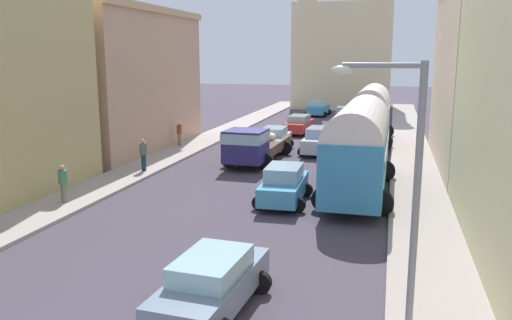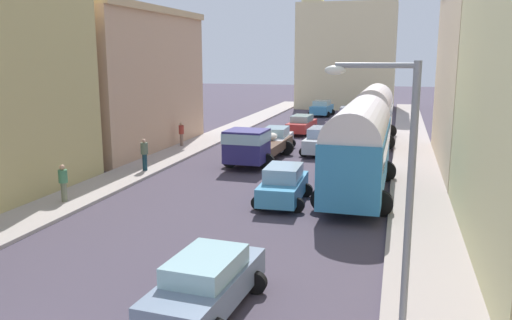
{
  "view_description": "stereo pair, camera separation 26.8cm",
  "coord_description": "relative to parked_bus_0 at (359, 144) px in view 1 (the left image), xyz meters",
  "views": [
    {
      "loc": [
        5.91,
        -6.11,
        6.17
      ],
      "look_at": [
        0.0,
        16.49,
        1.47
      ],
      "focal_mm": 36.52,
      "sensor_mm": 36.0,
      "label": 1
    },
    {
      "loc": [
        6.17,
        -6.04,
        6.17
      ],
      "look_at": [
        0.0,
        16.49,
        1.47
      ],
      "focal_mm": 36.52,
      "sensor_mm": 36.0,
      "label": 2
    }
  ],
  "objects": [
    {
      "name": "pedestrian_1",
      "position": [
        -12.53,
        9.2,
        -1.33
      ],
      "size": [
        0.4,
        0.4,
        1.74
      ],
      "color": "#806456",
      "rests_on": "ground"
    },
    {
      "name": "car_2",
      "position": [
        -6.05,
        30.5,
        -1.51
      ],
      "size": [
        2.51,
        3.93,
        1.61
      ],
      "color": "#3F92C9",
      "rests_on": "ground"
    },
    {
      "name": "car_0",
      "position": [
        -6.06,
        9.77,
        -1.54
      ],
      "size": [
        2.25,
        4.3,
        1.55
      ],
      "color": "silver",
      "rests_on": "ground"
    },
    {
      "name": "streetlamp_near",
      "position": [
        1.63,
        -12.26,
        1.36
      ],
      "size": [
        1.92,
        0.28,
        6.08
      ],
      "color": "gray",
      "rests_on": "ground"
    },
    {
      "name": "ground_plane",
      "position": [
        -4.59,
        9.89,
        -2.32
      ],
      "size": [
        154.0,
        154.0,
        0.0
      ],
      "primitive_type": "plane",
      "color": "#463D4B"
    },
    {
      "name": "sidewalk_right",
      "position": [
        2.66,
        9.89,
        -2.25
      ],
      "size": [
        2.5,
        70.0,
        0.14
      ],
      "primitive_type": "cube",
      "color": "#A49792",
      "rests_on": "ground"
    },
    {
      "name": "pedestrian_3",
      "position": [
        -11.77,
        -4.92,
        -1.34
      ],
      "size": [
        0.39,
        0.39,
        1.72
      ],
      "color": "#6B6F57",
      "rests_on": "ground"
    },
    {
      "name": "building_right_2",
      "position": [
        6.77,
        7.74,
        3.69
      ],
      "size": [
        6.29,
        13.68,
        11.96
      ],
      "color": "beige",
      "rests_on": "ground"
    },
    {
      "name": "car_1",
      "position": [
        -5.81,
        17.7,
        -1.57
      ],
      "size": [
        2.33,
        4.43,
        1.49
      ],
      "color": "#B92F2B",
      "rests_on": "ground"
    },
    {
      "name": "car_6",
      "position": [
        -2.89,
        25.77,
        -1.58
      ],
      "size": [
        2.37,
        3.84,
        1.46
      ],
      "color": "black",
      "rests_on": "ground"
    },
    {
      "name": "pedestrian_0",
      "position": [
        -11.31,
        1.46,
        -1.28
      ],
      "size": [
        0.47,
        0.47,
        1.84
      ],
      "color": "#173441",
      "rests_on": "ground"
    },
    {
      "name": "car_3",
      "position": [
        -2.71,
        -12.09,
        -1.58
      ],
      "size": [
        2.4,
        4.34,
        1.44
      ],
      "color": "slate",
      "rests_on": "ground"
    },
    {
      "name": "sidewalk_left",
      "position": [
        -11.84,
        9.89,
        -2.25
      ],
      "size": [
        2.5,
        70.0,
        0.14
      ],
      "primitive_type": "cube",
      "color": "#ADA19B",
      "rests_on": "ground"
    },
    {
      "name": "parked_bus_0",
      "position": [
        0.0,
        0.0,
        0.0
      ],
      "size": [
        3.3,
        9.6,
        4.17
      ],
      "color": "teal",
      "rests_on": "ground"
    },
    {
      "name": "car_4",
      "position": [
        -2.94,
        -2.26,
        -1.52
      ],
      "size": [
        2.26,
        3.96,
        1.62
      ],
      "color": "#4294C0",
      "rests_on": "ground"
    },
    {
      "name": "cargo_truck_0",
      "position": [
        -6.24,
        5.31,
        -1.18
      ],
      "size": [
        3.18,
        7.63,
        2.2
      ],
      "color": "navy",
      "rests_on": "ground"
    },
    {
      "name": "building_left_2",
      "position": [
        -15.23,
        8.0,
        2.29
      ],
      "size": [
        4.7,
        13.64,
        9.18
      ],
      "color": "tan",
      "rests_on": "ground"
    },
    {
      "name": "parked_bus_1",
      "position": [
        -0.08,
        14.78,
        -0.09
      ],
      "size": [
        3.31,
        8.54,
        4.03
      ],
      "color": "beige",
      "rests_on": "ground"
    },
    {
      "name": "distant_church",
      "position": [
        -4.59,
        39.89,
        4.48
      ],
      "size": [
        11.17,
        7.48,
        20.33
      ],
      "color": "beige",
      "rests_on": "ground"
    },
    {
      "name": "car_5",
      "position": [
        -3.01,
        9.52,
        -1.49
      ],
      "size": [
        2.43,
        4.4,
        1.68
      ],
      "color": "silver",
      "rests_on": "ground"
    }
  ]
}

